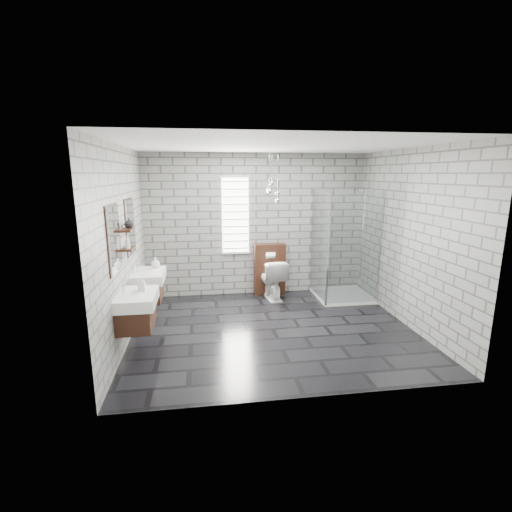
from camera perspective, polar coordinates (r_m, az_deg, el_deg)
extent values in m
cube|color=black|center=(5.78, 2.64, -11.23)|extent=(4.20, 3.60, 0.02)
cube|color=white|center=(5.31, 2.95, 16.74)|extent=(4.20, 3.60, 0.02)
cube|color=gray|center=(7.14, 0.01, 4.74)|extent=(4.20, 0.02, 2.70)
cube|color=gray|center=(3.66, 8.18, -2.95)|extent=(4.20, 0.02, 2.70)
cube|color=gray|center=(5.40, -19.80, 1.44)|extent=(0.02, 3.60, 2.70)
cube|color=gray|center=(6.14, 22.52, 2.49)|extent=(0.02, 3.60, 2.70)
cube|color=#3B1E12|center=(5.02, -17.92, -8.76)|extent=(0.42, 0.62, 0.30)
cube|color=silver|center=(4.98, -15.65, -8.42)|extent=(0.02, 0.35, 0.01)
cube|color=white|center=(4.94, -17.81, -6.32)|extent=(0.47, 0.70, 0.15)
cylinder|color=silver|center=(4.93, -19.70, -4.85)|extent=(0.04, 0.04, 0.12)
cylinder|color=silver|center=(4.90, -19.17, -4.29)|extent=(0.10, 0.02, 0.02)
cube|color=white|center=(4.80, -20.98, 2.46)|extent=(0.03, 0.55, 0.80)
cube|color=#3B1E12|center=(4.80, -21.12, 2.46)|extent=(0.01, 0.59, 0.84)
cube|color=#3B1E12|center=(6.02, -16.27, -5.08)|extent=(0.42, 0.62, 0.30)
cube|color=silver|center=(5.98, -14.39, -4.77)|extent=(0.02, 0.35, 0.01)
cube|color=white|center=(5.95, -16.17, -3.01)|extent=(0.47, 0.70, 0.15)
cylinder|color=silver|center=(5.94, -17.72, -1.79)|extent=(0.04, 0.04, 0.12)
cylinder|color=silver|center=(5.92, -17.28, -1.31)|extent=(0.10, 0.02, 0.02)
cube|color=white|center=(5.83, -18.74, 4.30)|extent=(0.03, 0.55, 0.80)
cube|color=#3B1E12|center=(5.84, -18.86, 4.29)|extent=(0.01, 0.59, 0.84)
cube|color=#3B1E12|center=(5.34, -19.04, 1.05)|extent=(0.14, 0.30, 0.03)
cube|color=#3B1E12|center=(5.30, -19.24, 3.81)|extent=(0.14, 0.30, 0.03)
cube|color=white|center=(7.05, -3.20, 6.26)|extent=(0.50, 0.02, 1.40)
cube|color=white|center=(6.99, -3.26, 12.12)|extent=(0.56, 0.04, 0.04)
cube|color=white|center=(7.15, -3.12, 0.50)|extent=(0.56, 0.04, 0.04)
cube|color=white|center=(7.13, -3.12, 1.20)|extent=(0.48, 0.01, 0.02)
cube|color=white|center=(7.10, -3.13, 2.31)|extent=(0.48, 0.01, 0.02)
cube|color=white|center=(7.08, -3.15, 3.42)|extent=(0.48, 0.01, 0.02)
cube|color=white|center=(7.06, -3.16, 4.54)|extent=(0.48, 0.01, 0.02)
cube|color=white|center=(7.04, -3.18, 5.67)|extent=(0.48, 0.01, 0.02)
cube|color=white|center=(7.02, -3.19, 6.81)|extent=(0.48, 0.01, 0.02)
cube|color=white|center=(7.01, -3.20, 7.95)|extent=(0.48, 0.01, 0.02)
cube|color=white|center=(7.00, -3.22, 9.09)|extent=(0.48, 0.01, 0.02)
cube|color=white|center=(6.99, -3.23, 10.23)|extent=(0.48, 0.01, 0.03)
cube|color=white|center=(6.99, -3.25, 11.38)|extent=(0.48, 0.01, 0.03)
cube|color=#3B1E12|center=(7.24, 2.09, -2.02)|extent=(0.60, 0.20, 1.00)
cube|color=silver|center=(7.07, 2.26, 0.13)|extent=(0.18, 0.01, 0.12)
cube|color=white|center=(7.37, 13.08, -5.90)|extent=(1.00, 1.00, 0.06)
cube|color=silver|center=(6.68, 15.01, 0.97)|extent=(1.00, 0.01, 2.00)
cube|color=silver|center=(6.95, 9.72, 1.68)|extent=(0.01, 1.00, 2.00)
cube|color=silver|center=(6.50, 11.03, 0.86)|extent=(0.03, 0.03, 2.00)
cube|color=silver|center=(6.88, 18.69, 1.07)|extent=(0.03, 0.03, 2.00)
cylinder|color=silver|center=(7.46, 16.09, 2.64)|extent=(0.02, 0.02, 1.80)
cylinder|color=silver|center=(7.33, 15.95, 9.73)|extent=(0.14, 0.14, 0.02)
sphere|color=silver|center=(6.58, 2.08, 9.92)|extent=(0.09, 0.09, 0.09)
cylinder|color=silver|center=(6.58, 2.11, 13.08)|extent=(0.01, 0.01, 0.64)
sphere|color=silver|center=(6.69, 3.32, 8.56)|extent=(0.09, 0.09, 0.09)
cylinder|color=silver|center=(6.68, 3.37, 12.36)|extent=(0.01, 0.01, 0.80)
sphere|color=silver|center=(6.71, 2.42, 11.13)|extent=(0.09, 0.09, 0.09)
cylinder|color=silver|center=(6.71, 2.44, 13.65)|extent=(0.01, 0.01, 0.50)
sphere|color=silver|center=(6.71, 1.98, 10.16)|extent=(0.09, 0.09, 0.09)
cylinder|color=silver|center=(6.71, 2.01, 13.16)|extent=(0.01, 0.01, 0.61)
sphere|color=silver|center=(6.76, 3.30, 9.64)|extent=(0.09, 0.09, 0.09)
cylinder|color=silver|center=(6.75, 3.34, 12.88)|extent=(0.01, 0.01, 0.68)
imported|color=white|center=(7.04, 2.45, -3.50)|extent=(0.50, 0.78, 0.75)
imported|color=#B2B2B2|center=(4.98, -17.23, -4.08)|extent=(0.09, 0.09, 0.19)
imported|color=#B2B2B2|center=(6.13, -15.22, -0.97)|extent=(0.15, 0.15, 0.17)
imported|color=#B2B2B2|center=(5.22, -19.20, 1.98)|extent=(0.09, 0.09, 0.18)
imported|color=#B2B2B2|center=(5.39, -18.99, 4.83)|extent=(0.14, 0.14, 0.13)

